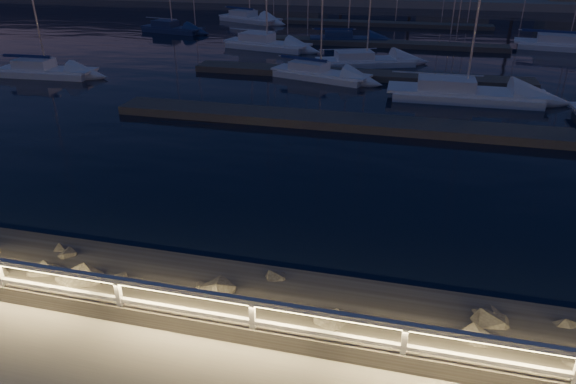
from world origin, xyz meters
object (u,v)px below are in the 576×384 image
sailboat_j (346,38)px  sailboat_e (265,43)px  sailboat_a (44,70)px  sailboat_g (364,60)px  sailboat_c (461,92)px  sailboat_l (570,44)px  sailboat_n (249,18)px  guard_rail (202,303)px  sailboat_f (318,73)px  sailboat_i (171,28)px

sailboat_j → sailboat_e: bearing=-155.8°
sailboat_a → sailboat_g: size_ratio=0.92×
sailboat_a → sailboat_c: size_ratio=0.77×
sailboat_c → sailboat_j: 18.75m
sailboat_g → sailboat_j: (-2.55, 8.86, 0.00)m
sailboat_a → sailboat_l: bearing=24.1°
sailboat_a → sailboat_n: (5.14, 28.04, 0.02)m
sailboat_a → sailboat_g: bearing=19.4°
sailboat_j → sailboat_n: 16.51m
guard_rail → sailboat_l: sailboat_l is taller
sailboat_g → sailboat_j: 9.22m
sailboat_a → sailboat_f: sailboat_a is taller
sailboat_i → sailboat_l: sailboat_l is taller
sailboat_a → sailboat_j: size_ratio=0.99×
guard_rail → sailboat_i: bearing=116.4°
sailboat_j → sailboat_n: sailboat_n is taller
guard_rail → sailboat_g: bearing=89.9°
sailboat_e → sailboat_j: (6.17, 4.33, -0.06)m
sailboat_c → sailboat_j: bearing=117.4°
sailboat_n → sailboat_l: bearing=7.3°
sailboat_c → sailboat_n: (-21.34, 27.32, -0.01)m
sailboat_f → sailboat_l: (18.33, 14.87, 0.05)m
sailboat_l → sailboat_f: bearing=-132.4°
sailboat_l → guard_rail: bearing=-103.2°
guard_rail → sailboat_j: bearing=93.7°
guard_rail → sailboat_j: size_ratio=3.90×
sailboat_j → sailboat_l: 18.48m
sailboat_c → sailboat_i: 32.23m
sailboat_g → sailboat_l: size_ratio=0.79×
sailboat_i → sailboat_e: bearing=-16.9°
guard_rail → sailboat_c: 23.02m
sailboat_f → sailboat_j: size_ratio=0.99×
guard_rail → sailboat_f: sailboat_f is taller
sailboat_a → sailboat_c: sailboat_c is taller
sailboat_a → guard_rail: bearing=-49.9°
sailboat_f → sailboat_n: 27.41m
sailboat_j → sailboat_l: (18.43, 1.33, 0.04)m
guard_rail → sailboat_a: (-20.11, 21.39, -0.96)m
guard_rail → sailboat_e: (-8.66, 34.30, -0.92)m
sailboat_a → sailboat_i: (0.00, 19.08, -0.00)m
sailboat_f → sailboat_l: 23.61m
sailboat_e → sailboat_c: bearing=-25.9°
guard_rail → sailboat_n: (-14.97, 49.43, -0.93)m
sailboat_g → sailboat_i: (-20.17, 10.70, 0.02)m
sailboat_a → sailboat_j: sailboat_j is taller
sailboat_f → sailboat_g: 5.29m
sailboat_c → sailboat_g: bearing=128.7°
guard_rail → sailboat_c: size_ratio=3.03×
sailboat_j → sailboat_l: bearing=-6.8°
sailboat_e → sailboat_j: 7.54m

